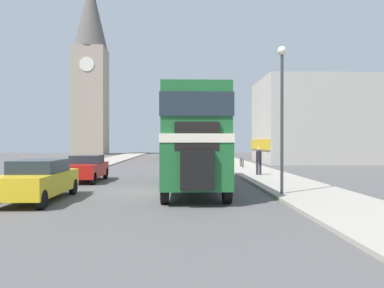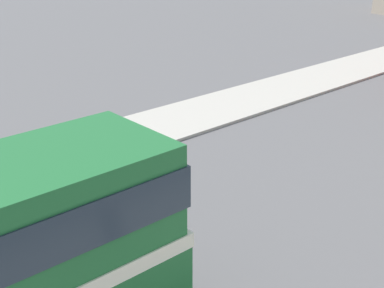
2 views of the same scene
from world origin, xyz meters
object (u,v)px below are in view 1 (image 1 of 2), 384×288
Objects in this scene: car_parked_mid at (87,168)px; bicycle_on_pavement at (242,162)px; car_parked_near at (38,180)px; church_tower at (91,64)px; double_decker_bus at (192,134)px; bus_distant at (178,139)px; street_lamp at (282,97)px; pedestrian_walking at (259,159)px.

car_parked_mid is 2.26× the size of bicycle_on_pavement.
car_parked_near is 55.21m from church_tower.
bus_distant is (-0.84, 29.97, -0.02)m from double_decker_bus.
bus_distant is 2.41× the size of car_parked_near.
street_lamp is at bearing -32.81° from car_parked_mid.
church_tower reaches higher than bus_distant.
pedestrian_walking is 0.29× the size of street_lamp.
car_parked_near reaches higher than car_parked_mid.
double_decker_bus is 7.08m from car_parked_near.
car_parked_mid is (-5.70, 3.06, -1.78)m from double_decker_bus.
double_decker_bus reaches higher than car_parked_near.
bicycle_on_pavement is at bearing -72.39° from bus_distant.
church_tower is (-16.30, 48.37, 13.31)m from double_decker_bus.
bus_distant is at bearing 79.76° from car_parked_mid.
car_parked_mid is at bearing 151.80° from double_decker_bus.
bicycle_on_pavement is at bearing 86.37° from street_lamp.
bus_distant is 0.34× the size of church_tower.
car_parked_near is at bearing -78.59° from church_tower.
double_decker_bus is 4.74m from street_lamp.
church_tower is (-20.65, 42.78, 14.76)m from pedestrian_walking.
car_parked_mid is 11.41m from street_lamp.
bus_distant is 24.96m from pedestrian_walking.
church_tower is (-19.79, 51.24, 11.89)m from street_lamp.
bus_distant is at bearing -49.98° from church_tower.
street_lamp is at bearing -39.41° from double_decker_bus.
street_lamp is at bearing -95.76° from pedestrian_walking.
bus_distant is at bearing 107.61° from bicycle_on_pavement.
bus_distant is 1.82× the size of street_lamp.
street_lamp is 0.19× the size of church_tower.
street_lamp is at bearing -68.88° from church_tower.
car_parked_near reaches higher than bicycle_on_pavement.
bus_distant is 33.15m from street_lamp.
pedestrian_walking is (4.35, 5.59, -1.44)m from double_decker_bus.
car_parked_mid is 0.13× the size of church_tower.
bicycle_on_pavement is at bearing -59.46° from church_tower.
double_decker_bus is at bearing -108.98° from bicycle_on_pavement.
bus_distant is 27.40m from car_parked_mid.
car_parked_near is 6.76m from car_parked_mid.
bus_distant reaches higher than pedestrian_walking.
pedestrian_walking is at bearing -77.98° from bus_distant.
bicycle_on_pavement is (10.21, 10.05, -0.27)m from car_parked_mid.
bicycle_on_pavement is at bearing 58.52° from car_parked_near.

